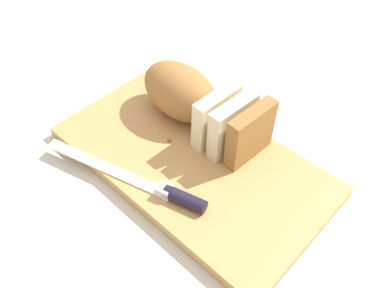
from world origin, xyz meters
name	(u,v)px	position (x,y,z in m)	size (l,w,h in m)	color
ground_plane	(192,165)	(0.00, 0.00, 0.00)	(3.00, 3.00, 0.00)	beige
cutting_board	(192,161)	(0.00, 0.00, 0.01)	(0.46, 0.25, 0.02)	tan
bread_loaf	(195,101)	(-0.05, 0.07, 0.07)	(0.25, 0.11, 0.10)	#996633
bread_knife	(160,189)	(0.01, -0.09, 0.03)	(0.29, 0.09, 0.02)	silver
crumb_near_knife	(217,155)	(0.03, 0.03, 0.03)	(0.01, 0.01, 0.01)	#996633
crumb_near_loaf	(230,142)	(0.03, 0.07, 0.02)	(0.00, 0.00, 0.00)	#996633
crumb_stray_left	(170,139)	(-0.05, 0.00, 0.03)	(0.01, 0.01, 0.01)	#996633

